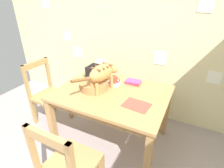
{
  "coord_description": "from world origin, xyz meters",
  "views": [
    {
      "loc": [
        0.95,
        -0.35,
        1.75
      ],
      "look_at": [
        0.15,
        1.26,
        0.83
      ],
      "focal_mm": 28.34,
      "sensor_mm": 36.0,
      "label": 1
    }
  ],
  "objects_px": {
    "dining_table": "(112,98)",
    "wooden_chair_near": "(68,165)",
    "wicker_basket": "(94,85)",
    "cat": "(103,73)",
    "book_stack": "(133,82)",
    "toaster": "(93,72)",
    "wooden_chair_far": "(48,94)",
    "saucer_bowl": "(114,83)",
    "coffee_mug": "(114,79)",
    "magazine": "(136,105)"
  },
  "relations": [
    {
      "from": "dining_table",
      "to": "toaster",
      "type": "xyz_separation_m",
      "value": [
        -0.4,
        0.24,
        0.17
      ]
    },
    {
      "from": "cat",
      "to": "magazine",
      "type": "height_order",
      "value": "cat"
    },
    {
      "from": "coffee_mug",
      "to": "book_stack",
      "type": "xyz_separation_m",
      "value": [
        0.21,
        0.12,
        -0.04
      ]
    },
    {
      "from": "coffee_mug",
      "to": "wicker_basket",
      "type": "distance_m",
      "value": 0.27
    },
    {
      "from": "coffee_mug",
      "to": "toaster",
      "type": "bearing_deg",
      "value": 170.34
    },
    {
      "from": "saucer_bowl",
      "to": "wicker_basket",
      "type": "bearing_deg",
      "value": -126.76
    },
    {
      "from": "saucer_bowl",
      "to": "dining_table",
      "type": "bearing_deg",
      "value": -70.31
    },
    {
      "from": "coffee_mug",
      "to": "wooden_chair_far",
      "type": "xyz_separation_m",
      "value": [
        -0.96,
        -0.22,
        -0.34
      ]
    },
    {
      "from": "coffee_mug",
      "to": "wicker_basket",
      "type": "relative_size",
      "value": 0.38
    },
    {
      "from": "wicker_basket",
      "to": "toaster",
      "type": "relative_size",
      "value": 1.68
    },
    {
      "from": "coffee_mug",
      "to": "wooden_chair_far",
      "type": "bearing_deg",
      "value": -166.86
    },
    {
      "from": "magazine",
      "to": "wicker_basket",
      "type": "relative_size",
      "value": 0.79
    },
    {
      "from": "wooden_chair_far",
      "to": "saucer_bowl",
      "type": "bearing_deg",
      "value": 106.62
    },
    {
      "from": "dining_table",
      "to": "coffee_mug",
      "type": "bearing_deg",
      "value": 108.78
    },
    {
      "from": "dining_table",
      "to": "wooden_chair_near",
      "type": "bearing_deg",
      "value": -89.05
    },
    {
      "from": "magazine",
      "to": "wooden_chair_far",
      "type": "distance_m",
      "value": 1.41
    },
    {
      "from": "cat",
      "to": "wicker_basket",
      "type": "distance_m",
      "value": 0.21
    },
    {
      "from": "saucer_bowl",
      "to": "toaster",
      "type": "xyz_separation_m",
      "value": [
        -0.34,
        0.06,
        0.07
      ]
    },
    {
      "from": "saucer_bowl",
      "to": "toaster",
      "type": "relative_size",
      "value": 0.88
    },
    {
      "from": "coffee_mug",
      "to": "toaster",
      "type": "relative_size",
      "value": 0.64
    },
    {
      "from": "book_stack",
      "to": "wooden_chair_far",
      "type": "relative_size",
      "value": 0.22
    },
    {
      "from": "saucer_bowl",
      "to": "coffee_mug",
      "type": "xyz_separation_m",
      "value": [
        0.0,
        0.0,
        0.05
      ]
    },
    {
      "from": "cat",
      "to": "toaster",
      "type": "relative_size",
      "value": 3.4
    },
    {
      "from": "saucer_bowl",
      "to": "wooden_chair_near",
      "type": "distance_m",
      "value": 1.09
    },
    {
      "from": "book_stack",
      "to": "toaster",
      "type": "bearing_deg",
      "value": -173.67
    },
    {
      "from": "dining_table",
      "to": "book_stack",
      "type": "relative_size",
      "value": 6.36
    },
    {
      "from": "dining_table",
      "to": "coffee_mug",
      "type": "relative_size",
      "value": 10.03
    },
    {
      "from": "coffee_mug",
      "to": "wicker_basket",
      "type": "bearing_deg",
      "value": -127.31
    },
    {
      "from": "dining_table",
      "to": "saucer_bowl",
      "type": "xyz_separation_m",
      "value": [
        -0.07,
        0.18,
        0.1
      ]
    },
    {
      "from": "coffee_mug",
      "to": "toaster",
      "type": "xyz_separation_m",
      "value": [
        -0.34,
        0.06,
        0.02
      ]
    },
    {
      "from": "wicker_basket",
      "to": "cat",
      "type": "bearing_deg",
      "value": 9.0
    },
    {
      "from": "dining_table",
      "to": "wooden_chair_near",
      "type": "xyz_separation_m",
      "value": [
        0.01,
        -0.86,
        -0.19
      ]
    },
    {
      "from": "toaster",
      "to": "wooden_chair_near",
      "type": "bearing_deg",
      "value": -69.24
    },
    {
      "from": "cat",
      "to": "wooden_chair_near",
      "type": "relative_size",
      "value": 0.74
    },
    {
      "from": "dining_table",
      "to": "magazine",
      "type": "distance_m",
      "value": 0.39
    },
    {
      "from": "book_stack",
      "to": "toaster",
      "type": "relative_size",
      "value": 1.01
    },
    {
      "from": "dining_table",
      "to": "saucer_bowl",
      "type": "height_order",
      "value": "saucer_bowl"
    },
    {
      "from": "wooden_chair_near",
      "to": "wooden_chair_far",
      "type": "distance_m",
      "value": 1.32
    },
    {
      "from": "toaster",
      "to": "magazine",
      "type": "bearing_deg",
      "value": -26.93
    },
    {
      "from": "saucer_bowl",
      "to": "wooden_chair_far",
      "type": "relative_size",
      "value": 0.19
    },
    {
      "from": "magazine",
      "to": "book_stack",
      "type": "height_order",
      "value": "book_stack"
    },
    {
      "from": "saucer_bowl",
      "to": "magazine",
      "type": "relative_size",
      "value": 0.66
    },
    {
      "from": "cat",
      "to": "book_stack",
      "type": "xyz_separation_m",
      "value": [
        0.26,
        0.32,
        -0.2
      ]
    },
    {
      "from": "dining_table",
      "to": "cat",
      "type": "xyz_separation_m",
      "value": [
        -0.11,
        -0.01,
        0.3
      ]
    },
    {
      "from": "wicker_basket",
      "to": "saucer_bowl",
      "type": "bearing_deg",
      "value": 53.24
    },
    {
      "from": "magazine",
      "to": "wooden_chair_far",
      "type": "height_order",
      "value": "wooden_chair_far"
    },
    {
      "from": "saucer_bowl",
      "to": "coffee_mug",
      "type": "bearing_deg",
      "value": 0.0
    },
    {
      "from": "dining_table",
      "to": "saucer_bowl",
      "type": "distance_m",
      "value": 0.22
    },
    {
      "from": "magazine",
      "to": "wicker_basket",
      "type": "height_order",
      "value": "wicker_basket"
    },
    {
      "from": "dining_table",
      "to": "wooden_chair_near",
      "type": "relative_size",
      "value": 1.39
    }
  ]
}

